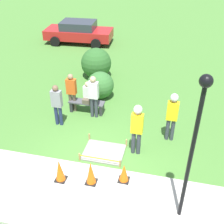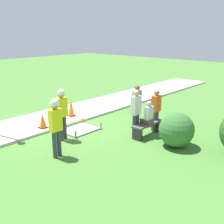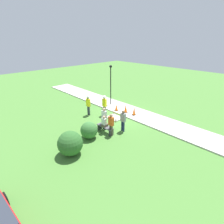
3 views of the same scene
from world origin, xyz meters
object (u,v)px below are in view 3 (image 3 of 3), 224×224
traffic_cone_near_patch (134,111)px  bystander_in_white_shirt (123,120)px  bystander_in_orange_shirt (111,123)px  person_seated_on_bench (104,122)px  park_bench (105,128)px  bystander_in_gray_shirt (104,117)px  lamppost_near (111,80)px  traffic_cone_sidewalk_edge (116,108)px  worker_supervisor (104,103)px  worker_assistant (88,103)px  traffic_cone_far_patch (126,109)px

traffic_cone_near_patch → bystander_in_white_shirt: size_ratio=0.44×
bystander_in_orange_shirt → bystander_in_white_shirt: bearing=-99.7°
traffic_cone_near_patch → person_seated_on_bench: size_ratio=0.87×
park_bench → bystander_in_gray_shirt: (0.40, -0.27, 0.71)m
person_seated_on_bench → park_bench: bearing=-131.5°
lamppost_near → bystander_in_orange_shirt: bearing=136.6°
park_bench → lamppost_near: bearing=-47.7°
traffic_cone_sidewalk_edge → park_bench: size_ratio=0.41×
traffic_cone_near_patch → lamppost_near: size_ratio=0.19×
traffic_cone_near_patch → worker_supervisor: size_ratio=0.40×
worker_assistant → bystander_in_orange_shirt: bearing=165.8°
lamppost_near → bystander_in_gray_shirt: bearing=131.1°
person_seated_on_bench → bystander_in_gray_shirt: 0.52m
park_bench → bystander_in_gray_shirt: size_ratio=0.81×
worker_assistant → bystander_in_gray_shirt: 3.24m
traffic_cone_far_patch → traffic_cone_sidewalk_edge: size_ratio=1.29×
worker_supervisor → bystander_in_orange_shirt: worker_supervisor is taller
park_bench → bystander_in_white_shirt: bearing=-125.9°
park_bench → traffic_cone_near_patch: bearing=-83.9°
worker_assistant → bystander_in_white_shirt: (-4.34, -0.04, -0.18)m
traffic_cone_sidewalk_edge → person_seated_on_bench: (-2.27, 3.62, 0.46)m
park_bench → worker_supervisor: 3.34m
worker_supervisor → worker_assistant: 1.50m
worker_supervisor → lamppost_near: lamppost_near is taller
person_seated_on_bench → bystander_in_gray_shirt: (0.36, -0.32, 0.20)m
worker_assistant → bystander_in_orange_shirt: worker_assistant is taller
person_seated_on_bench → worker_assistant: bearing=-18.0°
worker_supervisor → park_bench: bearing=139.1°
person_seated_on_bench → traffic_cone_near_patch: bearing=-84.6°
traffic_cone_near_patch → person_seated_on_bench: person_seated_on_bench is taller
park_bench → lamppost_near: 6.46m
worker_supervisor → lamppost_near: 3.22m
traffic_cone_near_patch → bystander_in_orange_shirt: 4.14m
park_bench → bystander_in_orange_shirt: bystander_in_orange_shirt is taller
park_bench → worker_assistant: 3.79m
bystander_in_white_shirt → lamppost_near: size_ratio=0.42×
worker_supervisor → lamppost_near: size_ratio=0.47×
traffic_cone_near_patch → lamppost_near: (3.60, -0.43, 2.31)m
worker_supervisor → bystander_in_white_shirt: 3.41m
traffic_cone_near_patch → lamppost_near: 4.30m
person_seated_on_bench → bystander_in_orange_shirt: size_ratio=0.52×
person_seated_on_bench → bystander_in_orange_shirt: bearing=-173.4°
traffic_cone_sidewalk_edge → person_seated_on_bench: bearing=122.1°
worker_assistant → bystander_in_orange_shirt: size_ratio=1.12×
traffic_cone_sidewalk_edge → worker_assistant: 2.88m
bystander_in_orange_shirt → bystander_in_gray_shirt: size_ratio=0.93×
traffic_cone_sidewalk_edge → worker_assistant: bearing=64.0°
traffic_cone_near_patch → bystander_in_gray_shirt: bearing=90.4°
worker_assistant → traffic_cone_far_patch: bearing=-127.6°
park_bench → traffic_cone_sidewalk_edge: bearing=-57.0°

